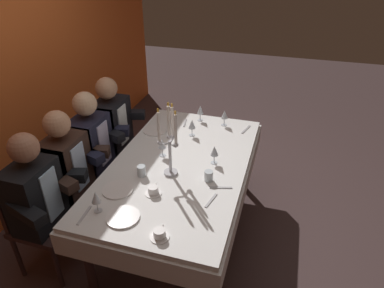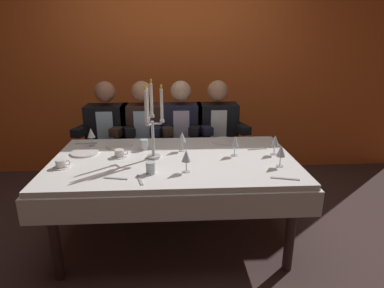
{
  "view_description": "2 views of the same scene",
  "coord_description": "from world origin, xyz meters",
  "px_view_note": "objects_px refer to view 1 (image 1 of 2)",
  "views": [
    {
      "loc": [
        -2.25,
        -0.78,
        2.34
      ],
      "look_at": [
        0.23,
        -0.04,
        0.81
      ],
      "focal_mm": 32.07,
      "sensor_mm": 36.0,
      "label": 1
    },
    {
      "loc": [
        0.01,
        -2.39,
        1.64
      ],
      "look_at": [
        0.15,
        -0.0,
        0.86
      ],
      "focal_mm": 30.12,
      "sensor_mm": 36.0,
      "label": 2
    }
  ],
  "objects_px": {
    "wine_glass_3": "(192,125)",
    "seated_diner_2": "(91,144)",
    "dinner_plate_1": "(155,131)",
    "wine_glass_0": "(200,110)",
    "wine_glass_1": "(225,115)",
    "candelabra": "(170,143)",
    "water_tumbler_0": "(141,171)",
    "wine_glass_4": "(96,198)",
    "wine_glass_5": "(214,151)",
    "water_tumbler_1": "(209,176)",
    "coffee_cup_0": "(153,190)",
    "dinner_plate_2": "(118,190)",
    "dinner_plate_0": "(123,217)",
    "wine_glass_2": "(162,144)",
    "dining_table": "(180,175)",
    "coffee_cup_1": "(160,234)",
    "seated_diner_3": "(111,125)",
    "seated_diner_1": "(66,167)",
    "seated_diner_0": "(36,194)"
  },
  "relations": [
    {
      "from": "seated_diner_2",
      "to": "wine_glass_0",
      "type": "bearing_deg",
      "value": -48.55
    },
    {
      "from": "dinner_plate_2",
      "to": "wine_glass_3",
      "type": "relative_size",
      "value": 1.39
    },
    {
      "from": "coffee_cup_0",
      "to": "seated_diner_2",
      "type": "distance_m",
      "value": 0.97
    },
    {
      "from": "candelabra",
      "to": "coffee_cup_1",
      "type": "relative_size",
      "value": 4.69
    },
    {
      "from": "dinner_plate_1",
      "to": "water_tumbler_1",
      "type": "xyz_separation_m",
      "value": [
        -0.63,
        -0.7,
        0.04
      ]
    },
    {
      "from": "dinner_plate_2",
      "to": "seated_diner_3",
      "type": "xyz_separation_m",
      "value": [
        0.94,
        0.56,
        -0.01
      ]
    },
    {
      "from": "dinner_plate_1",
      "to": "seated_diner_1",
      "type": "distance_m",
      "value": 0.91
    },
    {
      "from": "wine_glass_1",
      "to": "seated_diner_2",
      "type": "bearing_deg",
      "value": 122.7
    },
    {
      "from": "wine_glass_0",
      "to": "water_tumbler_1",
      "type": "distance_m",
      "value": 1.04
    },
    {
      "from": "dinner_plate_1",
      "to": "coffee_cup_1",
      "type": "xyz_separation_m",
      "value": [
        -1.29,
        -0.55,
        0.02
      ]
    },
    {
      "from": "candelabra",
      "to": "seated_diner_0",
      "type": "height_order",
      "value": "candelabra"
    },
    {
      "from": "dinner_plate_1",
      "to": "water_tumbler_0",
      "type": "relative_size",
      "value": 2.65
    },
    {
      "from": "coffee_cup_0",
      "to": "candelabra",
      "type": "bearing_deg",
      "value": -7.88
    },
    {
      "from": "dining_table",
      "to": "water_tumbler_1",
      "type": "distance_m",
      "value": 0.37
    },
    {
      "from": "wine_glass_1",
      "to": "wine_glass_4",
      "type": "xyz_separation_m",
      "value": [
        -1.5,
        0.56,
        0.0
      ]
    },
    {
      "from": "dining_table",
      "to": "seated_diner_1",
      "type": "distance_m",
      "value": 0.95
    },
    {
      "from": "wine_glass_2",
      "to": "coffee_cup_1",
      "type": "height_order",
      "value": "wine_glass_2"
    },
    {
      "from": "water_tumbler_1",
      "to": "wine_glass_4",
      "type": "bearing_deg",
      "value": 130.86
    },
    {
      "from": "wine_glass_3",
      "to": "seated_diner_2",
      "type": "height_order",
      "value": "seated_diner_2"
    },
    {
      "from": "dinner_plate_0",
      "to": "wine_glass_2",
      "type": "xyz_separation_m",
      "value": [
        0.8,
        0.02,
        0.11
      ]
    },
    {
      "from": "dinner_plate_1",
      "to": "wine_glass_0",
      "type": "relative_size",
      "value": 1.42
    },
    {
      "from": "seated_diner_2",
      "to": "wine_glass_4",
      "type": "bearing_deg",
      "value": -146.2
    },
    {
      "from": "dining_table",
      "to": "dinner_plate_0",
      "type": "xyz_separation_m",
      "value": [
        -0.73,
        0.16,
        0.13
      ]
    },
    {
      "from": "candelabra",
      "to": "water_tumbler_0",
      "type": "height_order",
      "value": "candelabra"
    },
    {
      "from": "dinner_plate_1",
      "to": "seated_diner_1",
      "type": "height_order",
      "value": "seated_diner_1"
    },
    {
      "from": "candelabra",
      "to": "wine_glass_0",
      "type": "distance_m",
      "value": 0.99
    },
    {
      "from": "wine_glass_1",
      "to": "water_tumbler_0",
      "type": "xyz_separation_m",
      "value": [
        -1.03,
        0.44,
        -0.07
      ]
    },
    {
      "from": "candelabra",
      "to": "seated_diner_1",
      "type": "bearing_deg",
      "value": 100.11
    },
    {
      "from": "candelabra",
      "to": "dinner_plate_2",
      "type": "relative_size",
      "value": 2.72
    },
    {
      "from": "wine_glass_4",
      "to": "wine_glass_0",
      "type": "bearing_deg",
      "value": -11.16
    },
    {
      "from": "dining_table",
      "to": "seated_diner_3",
      "type": "distance_m",
      "value": 1.0
    },
    {
      "from": "wine_glass_3",
      "to": "seated_diner_3",
      "type": "height_order",
      "value": "seated_diner_3"
    },
    {
      "from": "wine_glass_4",
      "to": "wine_glass_5",
      "type": "height_order",
      "value": "same"
    },
    {
      "from": "wine_glass_1",
      "to": "candelabra",
      "type": "bearing_deg",
      "value": 166.17
    },
    {
      "from": "wine_glass_0",
      "to": "wine_glass_1",
      "type": "distance_m",
      "value": 0.26
    },
    {
      "from": "dining_table",
      "to": "coffee_cup_1",
      "type": "bearing_deg",
      "value": -170.13
    },
    {
      "from": "dining_table",
      "to": "candelabra",
      "type": "distance_m",
      "value": 0.43
    },
    {
      "from": "wine_glass_4",
      "to": "seated_diner_3",
      "type": "distance_m",
      "value": 1.3
    },
    {
      "from": "dinner_plate_1",
      "to": "wine_glass_0",
      "type": "bearing_deg",
      "value": -45.38
    },
    {
      "from": "wine_glass_0",
      "to": "wine_glass_5",
      "type": "distance_m",
      "value": 0.8
    },
    {
      "from": "coffee_cup_1",
      "to": "wine_glass_3",
      "type": "bearing_deg",
      "value": 7.84
    },
    {
      "from": "dinner_plate_1",
      "to": "wine_glass_1",
      "type": "relative_size",
      "value": 1.42
    },
    {
      "from": "dinner_plate_2",
      "to": "wine_glass_4",
      "type": "height_order",
      "value": "wine_glass_4"
    },
    {
      "from": "wine_glass_4",
      "to": "wine_glass_3",
      "type": "bearing_deg",
      "value": -14.57
    },
    {
      "from": "coffee_cup_1",
      "to": "seated_diner_3",
      "type": "height_order",
      "value": "seated_diner_3"
    },
    {
      "from": "seated_diner_0",
      "to": "wine_glass_4",
      "type": "bearing_deg",
      "value": -94.0
    },
    {
      "from": "water_tumbler_1",
      "to": "coffee_cup_1",
      "type": "height_order",
      "value": "water_tumbler_1"
    },
    {
      "from": "wine_glass_2",
      "to": "coffee_cup_0",
      "type": "height_order",
      "value": "wine_glass_2"
    },
    {
      "from": "dinner_plate_2",
      "to": "seated_diner_1",
      "type": "bearing_deg",
      "value": 73.62
    },
    {
      "from": "dinner_plate_0",
      "to": "seated_diner_3",
      "type": "bearing_deg",
      "value": 31.48
    }
  ]
}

